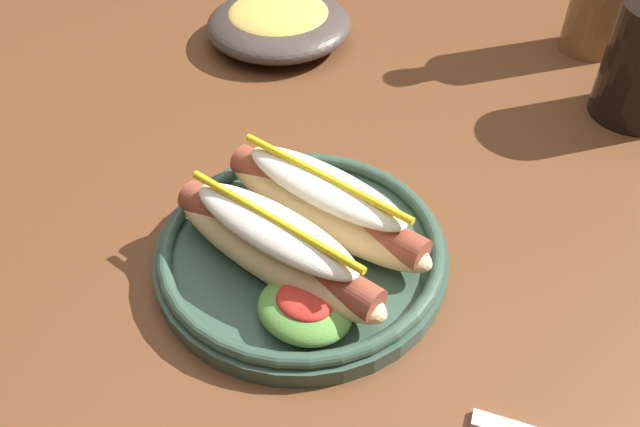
# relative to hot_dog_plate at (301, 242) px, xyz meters

# --- Properties ---
(dining_table) EXTENTS (1.43, 1.07, 0.74)m
(dining_table) POSITION_rel_hot_dog_plate_xyz_m (-0.01, 0.21, -0.11)
(dining_table) COLOR brown
(dining_table) RESTS_ON ground_plane
(hot_dog_plate) EXTENTS (0.24, 0.24, 0.08)m
(hot_dog_plate) POSITION_rel_hot_dog_plate_xyz_m (0.00, 0.00, 0.00)
(hot_dog_plate) COLOR #334C3D
(hot_dog_plate) RESTS_ON dining_table
(side_bowl) EXTENTS (0.17, 0.17, 0.05)m
(side_bowl) POSITION_rel_hot_dog_plate_xyz_m (-0.21, 0.30, -0.00)
(side_bowl) COLOR #423833
(side_bowl) RESTS_ON dining_table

